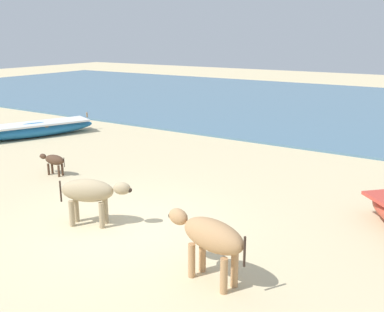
% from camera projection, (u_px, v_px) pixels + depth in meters
% --- Properties ---
extents(ground, '(80.00, 80.00, 0.00)m').
position_uv_depth(ground, '(123.00, 227.00, 9.04)').
color(ground, beige).
extents(sea_water, '(60.00, 20.00, 0.08)m').
position_uv_depth(sea_water, '(349.00, 107.00, 23.67)').
color(sea_water, slate).
rests_on(sea_water, ground).
extents(fishing_boat_2, '(2.75, 4.70, 0.73)m').
position_uv_depth(fishing_boat_2, '(34.00, 129.00, 16.94)').
color(fishing_boat_2, '#1E669E').
rests_on(fishing_boat_2, ground).
extents(cow_adult_tan, '(1.60, 0.69, 1.05)m').
position_uv_depth(cow_adult_tan, '(210.00, 237.00, 6.90)').
color(cow_adult_tan, tan).
rests_on(cow_adult_tan, ground).
extents(calf_near_dark, '(0.90, 0.32, 0.58)m').
position_uv_depth(calf_near_dark, '(54.00, 160.00, 12.28)').
color(calf_near_dark, '#4C3323').
rests_on(calf_near_dark, ground).
extents(cow_second_adult_dun, '(1.45, 0.90, 0.98)m').
position_uv_depth(cow_second_adult_dun, '(90.00, 192.00, 8.97)').
color(cow_second_adult_dun, tan).
rests_on(cow_second_adult_dun, ground).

